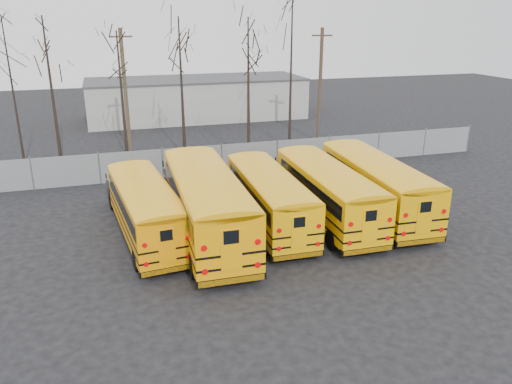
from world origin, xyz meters
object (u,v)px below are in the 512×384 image
object	(u,v)px
bus_d	(326,188)
utility_pole_left	(125,91)
bus_e	(374,180)
bus_b	(206,198)
bus_c	(268,194)
bus_a	(145,205)
utility_pole_right	(320,85)

from	to	relation	value
bus_d	utility_pole_left	world-z (taller)	utility_pole_left
bus_d	bus_e	world-z (taller)	bus_e
bus_b	bus_e	world-z (taller)	bus_b
bus_c	bus_d	xyz separation A→B (m)	(3.09, -0.21, 0.08)
bus_b	bus_e	bearing A→B (deg)	4.59
bus_a	bus_e	distance (m)	12.14
bus_e	utility_pole_right	xyz separation A→B (m)	(3.81, 16.16, 2.97)
utility_pole_right	bus_a	bearing A→B (deg)	-120.52
bus_b	utility_pole_left	world-z (taller)	utility_pole_left
bus_b	bus_c	world-z (taller)	bus_b
bus_a	bus_b	distance (m)	2.94
bus_b	utility_pole_right	bearing A→B (deg)	52.99
bus_e	bus_c	bearing A→B (deg)	-177.12
bus_b	bus_d	size ratio (longest dim) A/B	1.12
bus_a	utility_pole_right	bearing A→B (deg)	39.01
bus_c	utility_pole_left	size ratio (longest dim) A/B	1.11
bus_a	bus_c	xyz separation A→B (m)	(6.11, -0.26, 0.02)
utility_pole_right	utility_pole_left	bearing A→B (deg)	-167.18
bus_c	bus_e	distance (m)	6.03
bus_a	bus_e	bearing A→B (deg)	-7.12
bus_b	bus_e	xyz separation A→B (m)	(9.33, 0.56, -0.16)
bus_d	utility_pole_right	bearing A→B (deg)	68.56
bus_d	bus_e	xyz separation A→B (m)	(2.93, 0.21, 0.05)
bus_e	utility_pole_right	distance (m)	16.86
bus_e	utility_pole_right	bearing A→B (deg)	79.59
bus_a	utility_pole_left	world-z (taller)	utility_pole_left
bus_c	utility_pole_right	distance (m)	19.17
bus_a	utility_pole_left	xyz separation A→B (m)	(0.21, 16.38, 3.15)
bus_b	utility_pole_left	size ratio (longest dim) A/B	1.30
utility_pole_left	bus_e	bearing A→B (deg)	-59.29
bus_a	bus_c	world-z (taller)	bus_c
bus_a	utility_pole_left	bearing A→B (deg)	83.36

